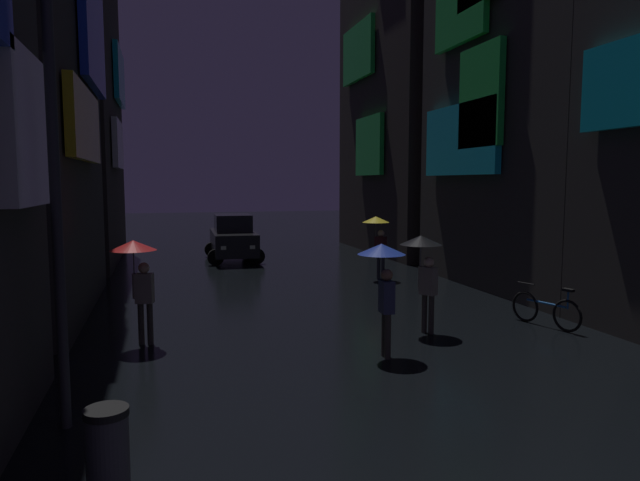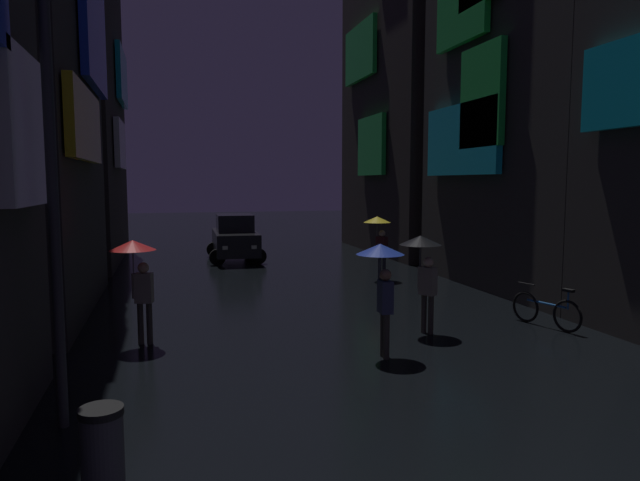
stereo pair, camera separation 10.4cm
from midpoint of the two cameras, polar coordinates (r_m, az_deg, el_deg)
The scene contains 11 objects.
building_left_far at distance 25.45m, azimuth -24.09°, elevation 11.58°, with size 4.25×8.99×12.02m.
building_right_mid at distance 19.31m, azimuth 21.25°, elevation 15.75°, with size 4.25×7.85×13.40m.
building_right_far at distance 28.51m, azimuth 9.38°, elevation 22.38°, with size 4.25×8.93×22.81m.
pedestrian_foreground_left_yellow at distance 19.11m, azimuth 6.04°, elevation 1.05°, with size 0.90×0.90×2.12m.
pedestrian_foreground_right_blue at distance 10.67m, azimuth 6.48°, elevation -2.77°, with size 0.90×0.90×2.12m.
pedestrian_near_crossing_black at distance 12.44m, azimuth 10.48°, elevation -1.60°, with size 0.90×0.90×2.12m.
pedestrian_midstreet_centre_red at distance 11.89m, azimuth -17.65°, elevation -2.12°, with size 0.90×0.90×2.12m.
bicycle_parked_at_storefront at distance 13.91m, azimuth 21.89°, elevation -6.50°, with size 0.58×1.76×0.96m.
car_distant at distance 24.01m, azimuth -8.38°, elevation 0.23°, with size 2.33×4.19×1.92m.
streetlamp_left_near at distance 8.11m, azimuth -25.05°, elevation 8.86°, with size 0.36×0.36×6.10m.
trash_bin at distance 6.74m, azimuth -20.50°, elevation -19.05°, with size 0.46×0.46×0.93m.
Camera 2 is at (-3.57, -2.52, 3.27)m, focal length 32.00 mm.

